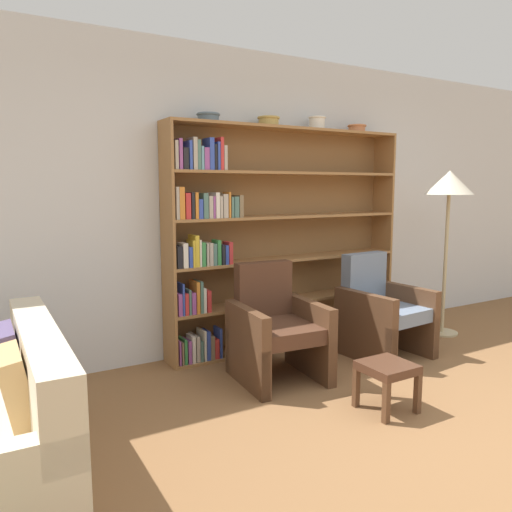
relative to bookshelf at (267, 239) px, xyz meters
name	(u,v)px	position (x,y,z in m)	size (l,w,h in m)	color
ground_plane	(486,447)	(0.15, -2.25, -1.04)	(24.00, 24.00, 0.00)	brown
wall_back	(271,202)	(0.15, 0.17, 0.34)	(12.00, 0.06, 2.75)	silver
bookshelf	(267,239)	(0.00, 0.00, 0.00)	(2.44, 0.30, 2.06)	olive
bowl_olive	(208,117)	(-0.59, -0.02, 1.07)	(0.20, 0.20, 0.07)	slate
bowl_brass	(269,121)	(0.01, -0.02, 1.08)	(0.20, 0.20, 0.08)	tan
bowl_copper	(317,122)	(0.55, -0.02, 1.10)	(0.17, 0.17, 0.12)	silver
bowl_sage	(357,128)	(1.05, -0.02, 1.07)	(0.19, 0.19, 0.08)	#C67547
armchair_leather	(276,329)	(-0.34, -0.70, -0.64)	(0.69, 0.73, 0.91)	brown
armchair_cushioned	(381,311)	(0.80, -0.70, -0.64)	(0.69, 0.73, 0.91)	brown
floor_lamp	(449,190)	(1.82, -0.55, 0.45)	(0.47, 0.47, 1.69)	tan
footstool	(387,372)	(0.00, -1.58, -0.77)	(0.33, 0.33, 0.33)	brown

